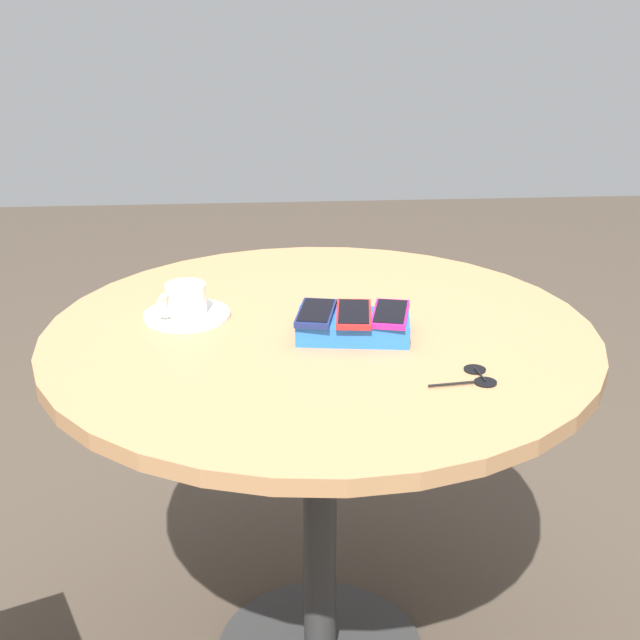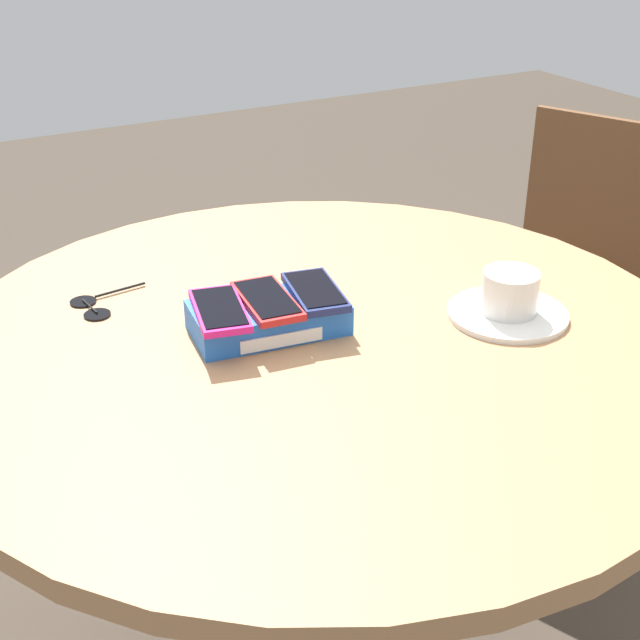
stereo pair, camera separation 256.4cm
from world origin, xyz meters
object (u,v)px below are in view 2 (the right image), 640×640
object	(u,v)px
phone_box	(268,317)
phone_red	(267,300)
phone_magenta	(220,310)
sunglasses	(94,306)
coffee_cup	(510,291)
chair_near_window	(569,309)
phone_navy	(315,291)
round_table	(320,411)
saucer	(507,314)

from	to	relation	value
phone_box	phone_red	xyz separation A→B (m)	(-0.00, 0.00, 0.03)
phone_magenta	phone_red	bearing A→B (deg)	-3.33
phone_red	sunglasses	world-z (taller)	phone_red
phone_box	sunglasses	bearing A→B (deg)	135.20
phone_magenta	coffee_cup	distance (m)	0.41
sunglasses	chair_near_window	world-z (taller)	chair_near_window
phone_navy	sunglasses	distance (m)	0.33
phone_red	round_table	bearing A→B (deg)	-33.97
phone_box	phone_red	world-z (taller)	phone_red
phone_navy	chair_near_window	world-z (taller)	chair_near_window
round_table	saucer	world-z (taller)	saucer
phone_magenta	sunglasses	size ratio (longest dim) A/B	1.21
sunglasses	round_table	bearing A→B (deg)	-42.50
phone_box	phone_red	bearing A→B (deg)	133.28
phone_magenta	saucer	distance (m)	0.41
phone_box	phone_red	size ratio (longest dim) A/B	1.57
round_table	saucer	xyz separation A→B (m)	(0.26, -0.08, 0.13)
round_table	phone_red	bearing A→B (deg)	146.03
round_table	phone_navy	world-z (taller)	phone_navy
phone_box	phone_navy	size ratio (longest dim) A/B	1.57
round_table	coffee_cup	bearing A→B (deg)	-17.73
round_table	phone_navy	xyz separation A→B (m)	(0.01, 0.03, 0.17)
saucer	coffee_cup	bearing A→B (deg)	41.19
phone_red	coffee_cup	size ratio (longest dim) A/B	1.47
phone_navy	saucer	distance (m)	0.28
phone_magenta	saucer	world-z (taller)	phone_magenta
phone_box	phone_magenta	world-z (taller)	phone_magenta
phone_box	phone_magenta	bearing A→B (deg)	176.11
round_table	saucer	size ratio (longest dim) A/B	6.17
phone_red	sunglasses	bearing A→B (deg)	135.21
phone_box	saucer	bearing A→B (deg)	-21.42
phone_box	chair_near_window	bearing A→B (deg)	19.97
phone_magenta	phone_navy	size ratio (longest dim) A/B	1.02
round_table	phone_magenta	size ratio (longest dim) A/B	7.42
sunglasses	chair_near_window	size ratio (longest dim) A/B	0.14
phone_red	coffee_cup	world-z (taller)	coffee_cup
phone_navy	saucer	xyz separation A→B (m)	(0.25, -0.12, -0.04)
round_table	phone_magenta	xyz separation A→B (m)	(-0.13, 0.04, 0.17)
phone_navy	chair_near_window	bearing A→B (deg)	21.91
coffee_cup	phone_box	bearing A→B (deg)	158.96
round_table	coffee_cup	world-z (taller)	coffee_cup
phone_box	round_table	bearing A→B (deg)	-33.80
coffee_cup	sunglasses	bearing A→B (deg)	148.54
phone_magenta	phone_box	bearing A→B (deg)	-3.89
phone_red	phone_magenta	bearing A→B (deg)	176.67
phone_red	phone_navy	world-z (taller)	same
phone_box	phone_magenta	xyz separation A→B (m)	(-0.07, 0.00, 0.03)
phone_box	chair_near_window	distance (m)	1.03
saucer	sunglasses	xyz separation A→B (m)	(-0.50, 0.31, -0.00)
phone_navy	phone_box	bearing A→B (deg)	173.40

